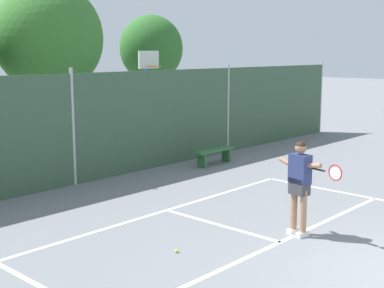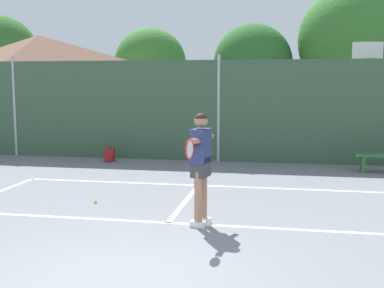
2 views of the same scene
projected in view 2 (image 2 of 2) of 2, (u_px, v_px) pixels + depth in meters
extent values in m
plane|color=slate|center=(120.00, 282.00, 5.86)|extent=(120.00, 120.00, 0.00)
cube|color=white|center=(198.00, 185.00, 11.22)|extent=(8.20, 0.10, 0.01)
cube|color=white|center=(168.00, 223.00, 8.27)|extent=(8.20, 0.10, 0.01)
cube|color=white|center=(185.00, 202.00, 9.72)|extent=(0.10, 2.97, 0.01)
cube|color=#38563D|center=(219.00, 111.00, 14.45)|extent=(26.00, 0.05, 2.97)
cylinder|color=#B2B2B7|center=(15.00, 106.00, 15.61)|extent=(0.09, 0.09, 3.12)
cylinder|color=#B2B2B7|center=(219.00, 108.00, 14.44)|extent=(0.09, 0.09, 3.12)
cylinder|color=#284CB2|center=(365.00, 108.00, 15.47)|extent=(0.12, 0.12, 3.05)
cube|color=white|center=(368.00, 52.00, 15.15)|extent=(0.90, 0.06, 0.60)
torus|color=#D85919|center=(369.00, 59.00, 14.92)|extent=(0.48, 0.48, 0.02)
cube|color=beige|center=(41.00, 108.00, 18.84)|extent=(6.80, 4.11, 2.63)
pyramid|color=brown|center=(39.00, 54.00, 18.58)|extent=(7.34, 4.44, 1.43)
cylinder|color=brown|center=(1.00, 109.00, 24.97)|extent=(0.36, 0.36, 1.85)
cylinder|color=brown|center=(151.00, 113.00, 23.57)|extent=(0.36, 0.36, 1.68)
ellipsoid|color=#38752D|center=(150.00, 64.00, 23.28)|extent=(3.41, 3.07, 3.41)
cylinder|color=brown|center=(252.00, 114.00, 22.71)|extent=(0.36, 0.36, 1.64)
ellipsoid|color=#2D6628|center=(253.00, 63.00, 22.41)|extent=(3.56, 3.20, 3.56)
cylinder|color=brown|center=(351.00, 111.00, 21.90)|extent=(0.36, 0.36, 2.08)
ellipsoid|color=#38752D|center=(353.00, 40.00, 21.51)|extent=(4.77, 4.29, 4.77)
cube|color=silver|center=(203.00, 220.00, 8.25)|extent=(0.28, 0.17, 0.10)
cube|color=silver|center=(198.00, 224.00, 8.03)|extent=(0.28, 0.17, 0.10)
cylinder|color=#A37556|center=(203.00, 193.00, 8.19)|extent=(0.13, 0.13, 0.82)
cylinder|color=#A37556|center=(198.00, 197.00, 7.97)|extent=(0.13, 0.13, 0.82)
cube|color=#38383D|center=(201.00, 167.00, 8.02)|extent=(0.30, 0.40, 0.32)
cube|color=navy|center=(201.00, 146.00, 7.98)|extent=(0.31, 0.44, 0.56)
sphere|color=#A37556|center=(201.00, 121.00, 7.92)|extent=(0.22, 0.22, 0.22)
sphere|color=black|center=(201.00, 120.00, 7.92)|extent=(0.21, 0.21, 0.21)
cylinder|color=#A37556|center=(198.00, 141.00, 7.77)|extent=(0.19, 0.56, 0.17)
cylinder|color=#A37556|center=(207.00, 141.00, 8.23)|extent=(0.18, 0.51, 0.22)
cylinder|color=black|center=(195.00, 146.00, 7.58)|extent=(0.09, 0.30, 0.04)
torus|color=red|center=(190.00, 149.00, 7.24)|extent=(0.08, 0.30, 0.30)
cylinder|color=silver|center=(190.00, 149.00, 7.24)|extent=(0.05, 0.26, 0.26)
sphere|color=#CCE033|center=(95.00, 201.00, 9.61)|extent=(0.07, 0.07, 0.07)
cube|color=maroon|center=(110.00, 155.00, 14.51)|extent=(0.29, 0.19, 0.40)
cube|color=maroon|center=(108.00, 158.00, 14.40)|extent=(0.23, 0.07, 0.18)
torus|color=black|center=(110.00, 147.00, 14.48)|extent=(0.09, 0.02, 0.09)
cube|color=#336B38|center=(362.00, 163.00, 12.87)|extent=(0.08, 0.32, 0.45)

